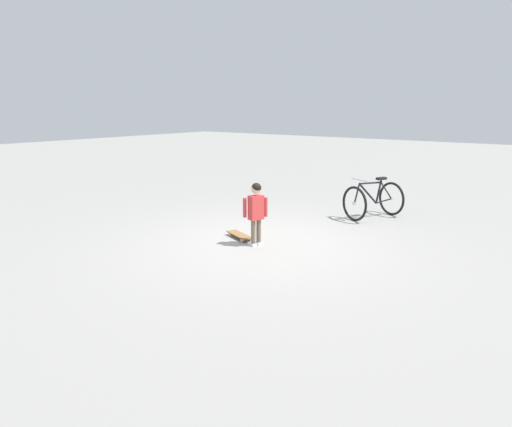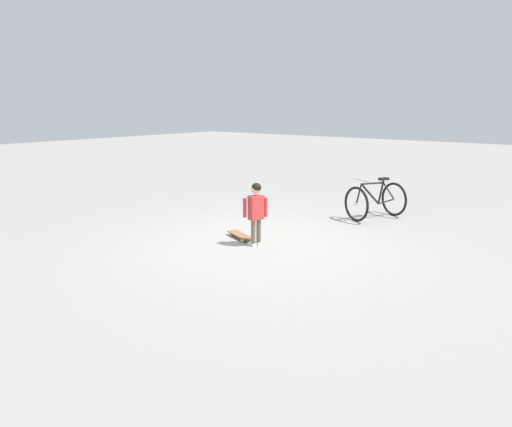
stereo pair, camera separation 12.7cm
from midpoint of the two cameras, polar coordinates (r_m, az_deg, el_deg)
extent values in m
plane|color=gray|center=(7.42, 0.78, -3.86)|extent=(50.00, 50.00, 0.00)
cylinder|color=brown|center=(7.17, -0.87, -2.47)|extent=(0.08, 0.08, 0.42)
cube|color=white|center=(7.26, -1.00, -4.04)|extent=(0.12, 0.17, 0.05)
cylinder|color=brown|center=(7.23, -0.15, -2.33)|extent=(0.08, 0.08, 0.42)
cube|color=white|center=(7.32, -0.28, -3.89)|extent=(0.12, 0.17, 0.05)
cube|color=#D13838|center=(7.10, -0.51, 0.78)|extent=(0.27, 0.21, 0.40)
cylinder|color=#D13838|center=(7.10, -2.00, 0.77)|extent=(0.06, 0.06, 0.32)
cylinder|color=#D13838|center=(7.14, 0.78, 0.86)|extent=(0.06, 0.06, 0.32)
sphere|color=beige|center=(7.04, -0.52, 3.28)|extent=(0.17, 0.17, 0.17)
sphere|color=black|center=(7.03, -0.47, 3.39)|extent=(0.16, 0.16, 0.16)
cube|color=olive|center=(7.65, -2.65, -2.80)|extent=(0.40, 0.65, 0.02)
cube|color=#B7B7BC|center=(7.84, -3.43, -2.51)|extent=(0.11, 0.07, 0.02)
cube|color=#B7B7BC|center=(7.48, -1.83, -3.31)|extent=(0.11, 0.07, 0.02)
cylinder|color=beige|center=(7.81, -3.92, -2.75)|extent=(0.05, 0.06, 0.06)
cylinder|color=beige|center=(7.88, -2.95, -2.59)|extent=(0.05, 0.06, 0.06)
cylinder|color=beige|center=(7.45, -2.33, -3.56)|extent=(0.05, 0.06, 0.06)
cylinder|color=beige|center=(7.52, -1.34, -3.39)|extent=(0.05, 0.06, 0.06)
torus|color=black|center=(8.96, 12.39, 1.26)|extent=(0.34, 0.67, 0.71)
torus|color=black|center=(9.65, 16.97, 1.87)|extent=(0.34, 0.67, 0.71)
cylinder|color=#B7B7BC|center=(8.96, 12.39, 1.26)|extent=(0.08, 0.08, 0.06)
cylinder|color=#B7B7BC|center=(9.65, 16.97, 1.87)|extent=(0.08, 0.08, 0.06)
cylinder|color=black|center=(9.15, 14.07, 2.55)|extent=(0.49, 0.25, 0.48)
cylinder|color=black|center=(9.15, 14.38, 3.90)|extent=(0.55, 0.28, 0.06)
cylinder|color=black|center=(9.35, 15.41, 2.76)|extent=(0.14, 0.09, 0.48)
cylinder|color=black|center=(9.50, 16.05, 1.60)|extent=(0.41, 0.20, 0.08)
cylinder|color=black|center=(9.50, 16.35, 2.90)|extent=(0.33, 0.17, 0.40)
cylinder|color=black|center=(8.95, 12.69, 2.54)|extent=(0.13, 0.08, 0.41)
cube|color=black|center=(9.34, 15.74, 4.44)|extent=(0.24, 0.18, 0.05)
cylinder|color=#B7B7BC|center=(8.93, 13.03, 4.33)|extent=(0.21, 0.43, 0.02)
camera|label=1|loc=(0.06, -90.51, -0.13)|focal=30.51mm
camera|label=2|loc=(0.06, 89.49, 0.13)|focal=30.51mm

